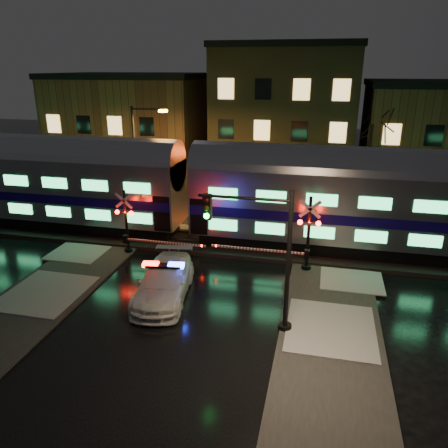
{
  "coord_description": "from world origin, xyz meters",
  "views": [
    {
      "loc": [
        5.72,
        -18.7,
        10.06
      ],
      "look_at": [
        0.8,
        2.5,
        2.2
      ],
      "focal_mm": 35.0,
      "sensor_mm": 36.0,
      "label": 1
    }
  ],
  "objects_px": {
    "crossing_signal_right": "(301,241)",
    "traffic_light": "(264,259)",
    "streetlight": "(138,154)",
    "crossing_signal_left": "(132,229)",
    "police_car": "(164,282)"
  },
  "relations": [
    {
      "from": "police_car",
      "to": "crossing_signal_right",
      "type": "xyz_separation_m",
      "value": [
        5.87,
        4.2,
        0.88
      ]
    },
    {
      "from": "crossing_signal_right",
      "to": "traffic_light",
      "type": "xyz_separation_m",
      "value": [
        -1.1,
        -5.74,
        1.45
      ]
    },
    {
      "from": "crossing_signal_left",
      "to": "streetlight",
      "type": "height_order",
      "value": "streetlight"
    },
    {
      "from": "police_car",
      "to": "traffic_light",
      "type": "height_order",
      "value": "traffic_light"
    },
    {
      "from": "crossing_signal_right",
      "to": "traffic_light",
      "type": "distance_m",
      "value": 6.02
    },
    {
      "from": "traffic_light",
      "to": "streetlight",
      "type": "relative_size",
      "value": 0.77
    },
    {
      "from": "streetlight",
      "to": "crossing_signal_left",
      "type": "bearing_deg",
      "value": -70.77
    },
    {
      "from": "police_car",
      "to": "crossing_signal_left",
      "type": "height_order",
      "value": "crossing_signal_left"
    },
    {
      "from": "traffic_light",
      "to": "streetlight",
      "type": "height_order",
      "value": "streetlight"
    },
    {
      "from": "crossing_signal_right",
      "to": "traffic_light",
      "type": "relative_size",
      "value": 0.97
    },
    {
      "from": "streetlight",
      "to": "police_car",
      "type": "bearing_deg",
      "value": -62.15
    },
    {
      "from": "crossing_signal_left",
      "to": "police_car",
      "type": "bearing_deg",
      "value": -50.81
    },
    {
      "from": "crossing_signal_right",
      "to": "crossing_signal_left",
      "type": "height_order",
      "value": "crossing_signal_right"
    },
    {
      "from": "traffic_light",
      "to": "crossing_signal_right",
      "type": "bearing_deg",
      "value": 92.99
    },
    {
      "from": "streetlight",
      "to": "traffic_light",
      "type": "bearing_deg",
      "value": -49.77
    }
  ]
}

